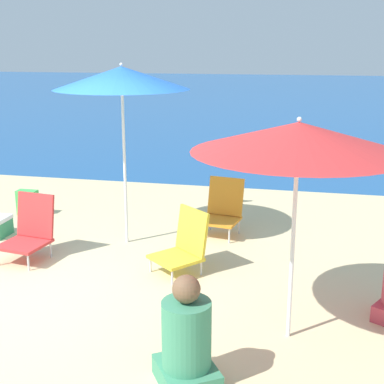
{
  "coord_description": "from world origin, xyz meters",
  "views": [
    {
      "loc": [
        2.69,
        -4.52,
        2.48
      ],
      "look_at": [
        1.54,
        0.75,
        1.0
      ],
      "focal_mm": 50.0,
      "sensor_mm": 36.0,
      "label": 1
    }
  ],
  "objects_px": {
    "beach_chair_yellow": "(184,244)",
    "backpack_green": "(28,203)",
    "beach_umbrella_red": "(298,138)",
    "beach_chair_red": "(30,230)",
    "beach_umbrella_blue": "(122,78)",
    "person_seated_near": "(187,342)",
    "seagull": "(236,194)",
    "beach_chair_orange": "(223,208)"
  },
  "relations": [
    {
      "from": "beach_chair_red",
      "to": "seagull",
      "type": "xyz_separation_m",
      "value": [
        2.09,
        2.9,
        -0.22
      ]
    },
    {
      "from": "beach_umbrella_red",
      "to": "beach_chair_yellow",
      "type": "distance_m",
      "value": 2.24
    },
    {
      "from": "beach_chair_red",
      "to": "person_seated_near",
      "type": "height_order",
      "value": "person_seated_near"
    },
    {
      "from": "beach_chair_red",
      "to": "backpack_green",
      "type": "xyz_separation_m",
      "value": [
        -0.9,
        1.53,
        -0.17
      ]
    },
    {
      "from": "beach_umbrella_red",
      "to": "beach_chair_red",
      "type": "relative_size",
      "value": 2.52
    },
    {
      "from": "person_seated_near",
      "to": "seagull",
      "type": "bearing_deg",
      "value": 60.76
    },
    {
      "from": "backpack_green",
      "to": "seagull",
      "type": "bearing_deg",
      "value": 24.53
    },
    {
      "from": "beach_umbrella_red",
      "to": "seagull",
      "type": "distance_m",
      "value": 4.51
    },
    {
      "from": "beach_chair_red",
      "to": "seagull",
      "type": "distance_m",
      "value": 3.58
    },
    {
      "from": "beach_umbrella_blue",
      "to": "backpack_green",
      "type": "xyz_separation_m",
      "value": [
        -1.85,
        0.78,
        -1.92
      ]
    },
    {
      "from": "beach_umbrella_blue",
      "to": "beach_umbrella_red",
      "type": "height_order",
      "value": "beach_umbrella_blue"
    },
    {
      "from": "beach_chair_red",
      "to": "beach_umbrella_blue",
      "type": "bearing_deg",
      "value": 46.67
    },
    {
      "from": "beach_chair_yellow",
      "to": "backpack_green",
      "type": "height_order",
      "value": "beach_chair_yellow"
    },
    {
      "from": "beach_chair_red",
      "to": "beach_chair_orange",
      "type": "xyz_separation_m",
      "value": [
        2.12,
        1.35,
        0.0
      ]
    },
    {
      "from": "beach_umbrella_blue",
      "to": "backpack_green",
      "type": "relative_size",
      "value": 5.98
    },
    {
      "from": "backpack_green",
      "to": "seagull",
      "type": "xyz_separation_m",
      "value": [
        2.99,
        1.36,
        -0.05
      ]
    },
    {
      "from": "beach_umbrella_blue",
      "to": "backpack_green",
      "type": "distance_m",
      "value": 2.78
    },
    {
      "from": "beach_chair_orange",
      "to": "seagull",
      "type": "distance_m",
      "value": 1.57
    },
    {
      "from": "beach_chair_red",
      "to": "beach_chair_orange",
      "type": "height_order",
      "value": "beach_chair_red"
    },
    {
      "from": "beach_chair_yellow",
      "to": "beach_umbrella_blue",
      "type": "bearing_deg",
      "value": -178.58
    },
    {
      "from": "beach_chair_orange",
      "to": "beach_chair_red",
      "type": "bearing_deg",
      "value": -137.43
    },
    {
      "from": "beach_chair_orange",
      "to": "person_seated_near",
      "type": "height_order",
      "value": "person_seated_near"
    },
    {
      "from": "person_seated_near",
      "to": "seagull",
      "type": "relative_size",
      "value": 3.31
    },
    {
      "from": "backpack_green",
      "to": "beach_chair_yellow",
      "type": "bearing_deg",
      "value": -28.71
    },
    {
      "from": "beach_chair_yellow",
      "to": "backpack_green",
      "type": "distance_m",
      "value": 3.19
    },
    {
      "from": "beach_umbrella_blue",
      "to": "beach_umbrella_red",
      "type": "relative_size",
      "value": 1.18
    },
    {
      "from": "person_seated_near",
      "to": "backpack_green",
      "type": "bearing_deg",
      "value": 99.8
    },
    {
      "from": "beach_umbrella_red",
      "to": "backpack_green",
      "type": "height_order",
      "value": "beach_umbrella_red"
    },
    {
      "from": "beach_chair_orange",
      "to": "backpack_green",
      "type": "distance_m",
      "value": 3.03
    },
    {
      "from": "beach_chair_yellow",
      "to": "seagull",
      "type": "distance_m",
      "value": 2.9
    },
    {
      "from": "person_seated_near",
      "to": "seagull",
      "type": "distance_m",
      "value": 4.96
    },
    {
      "from": "beach_chair_orange",
      "to": "seagull",
      "type": "xyz_separation_m",
      "value": [
        -0.03,
        1.55,
        -0.22
      ]
    },
    {
      "from": "beach_umbrella_blue",
      "to": "seagull",
      "type": "distance_m",
      "value": 3.12
    },
    {
      "from": "person_seated_near",
      "to": "beach_chair_red",
      "type": "bearing_deg",
      "value": 106.69
    },
    {
      "from": "beach_chair_orange",
      "to": "backpack_green",
      "type": "height_order",
      "value": "beach_chair_orange"
    },
    {
      "from": "person_seated_near",
      "to": "backpack_green",
      "type": "height_order",
      "value": "person_seated_near"
    },
    {
      "from": "beach_chair_yellow",
      "to": "person_seated_near",
      "type": "bearing_deg",
      "value": -36.46
    },
    {
      "from": "beach_umbrella_blue",
      "to": "beach_chair_orange",
      "type": "height_order",
      "value": "beach_umbrella_blue"
    },
    {
      "from": "beach_umbrella_red",
      "to": "seagull",
      "type": "xyz_separation_m",
      "value": [
        -1.03,
        4.08,
        -1.63
      ]
    },
    {
      "from": "backpack_green",
      "to": "beach_umbrella_blue",
      "type": "bearing_deg",
      "value": -22.91
    },
    {
      "from": "beach_umbrella_red",
      "to": "backpack_green",
      "type": "bearing_deg",
      "value": 145.91
    },
    {
      "from": "beach_umbrella_blue",
      "to": "beach_chair_red",
      "type": "xyz_separation_m",
      "value": [
        -0.95,
        -0.75,
        -1.75
      ]
    }
  ]
}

